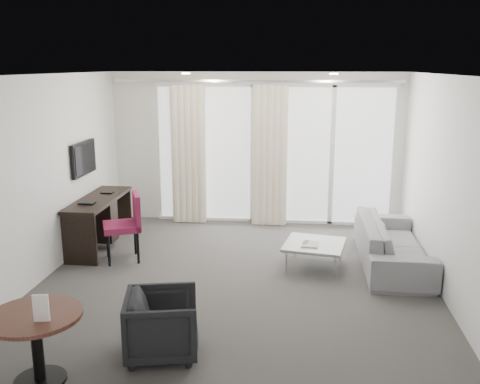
# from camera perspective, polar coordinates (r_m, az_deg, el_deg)

# --- Properties ---
(floor) EXTENTS (5.00, 6.00, 0.00)m
(floor) POSITION_cam_1_polar(r_m,az_deg,el_deg) (6.73, -0.60, -10.34)
(floor) COLOR #403E3B
(floor) RESTS_ON ground
(ceiling) EXTENTS (5.00, 6.00, 0.00)m
(ceiling) POSITION_cam_1_polar(r_m,az_deg,el_deg) (6.16, -0.66, 12.38)
(ceiling) COLOR white
(ceiling) RESTS_ON ground
(wall_left) EXTENTS (0.00, 6.00, 2.60)m
(wall_left) POSITION_cam_1_polar(r_m,az_deg,el_deg) (7.08, -21.15, 0.99)
(wall_left) COLOR silver
(wall_left) RESTS_ON ground
(wall_right) EXTENTS (0.00, 6.00, 2.60)m
(wall_right) POSITION_cam_1_polar(r_m,az_deg,el_deg) (6.50, 21.79, -0.09)
(wall_right) COLOR silver
(wall_right) RESTS_ON ground
(wall_front) EXTENTS (5.00, 0.00, 2.60)m
(wall_front) POSITION_cam_1_polar(r_m,az_deg,el_deg) (3.50, -6.89, -10.46)
(wall_front) COLOR silver
(wall_front) RESTS_ON ground
(window_panel) EXTENTS (4.00, 0.02, 2.38)m
(window_panel) POSITION_cam_1_polar(r_m,az_deg,el_deg) (9.23, 3.56, 3.97)
(window_panel) COLOR white
(window_panel) RESTS_ON ground
(window_frame) EXTENTS (4.10, 0.06, 2.44)m
(window_frame) POSITION_cam_1_polar(r_m,az_deg,el_deg) (9.22, 3.56, 3.96)
(window_frame) COLOR white
(window_frame) RESTS_ON ground
(curtain_left) EXTENTS (0.60, 0.20, 2.38)m
(curtain_left) POSITION_cam_1_polar(r_m,az_deg,el_deg) (9.26, -5.51, 3.96)
(curtain_left) COLOR beige
(curtain_left) RESTS_ON ground
(curtain_right) EXTENTS (0.60, 0.20, 2.38)m
(curtain_right) POSITION_cam_1_polar(r_m,az_deg,el_deg) (9.07, 3.19, 3.81)
(curtain_right) COLOR beige
(curtain_right) RESTS_ON ground
(curtain_track) EXTENTS (4.80, 0.04, 0.04)m
(curtain_track) POSITION_cam_1_polar(r_m,az_deg,el_deg) (8.97, 1.66, 11.74)
(curtain_track) COLOR #B2B2B7
(curtain_track) RESTS_ON ceiling
(downlight_a) EXTENTS (0.12, 0.12, 0.02)m
(downlight_a) POSITION_cam_1_polar(r_m,az_deg,el_deg) (7.89, -5.80, 12.47)
(downlight_a) COLOR #FFE0B2
(downlight_a) RESTS_ON ceiling
(downlight_b) EXTENTS (0.12, 0.12, 0.02)m
(downlight_b) POSITION_cam_1_polar(r_m,az_deg,el_deg) (7.72, 9.97, 12.32)
(downlight_b) COLOR #FFE0B2
(downlight_b) RESTS_ON ceiling
(desk) EXTENTS (0.51, 1.63, 0.77)m
(desk) POSITION_cam_1_polar(r_m,az_deg,el_deg) (8.37, -14.73, -3.19)
(desk) COLOR black
(desk) RESTS_ON floor
(tv) EXTENTS (0.05, 0.80, 0.50)m
(tv) POSITION_cam_1_polar(r_m,az_deg,el_deg) (8.33, -16.34, 3.47)
(tv) COLOR black
(tv) RESTS_ON wall_left
(desk_chair) EXTENTS (0.68, 0.66, 0.97)m
(desk_chair) POSITION_cam_1_polar(r_m,az_deg,el_deg) (7.71, -12.52, -3.71)
(desk_chair) COLOR maroon
(desk_chair) RESTS_ON floor
(round_table) EXTENTS (1.03, 1.03, 0.65)m
(round_table) POSITION_cam_1_polar(r_m,az_deg,el_deg) (5.13, -20.80, -15.32)
(round_table) COLOR #46241A
(round_table) RESTS_ON floor
(menu_card) EXTENTS (0.13, 0.05, 0.24)m
(menu_card) POSITION_cam_1_polar(r_m,az_deg,el_deg) (4.80, -20.42, -11.99)
(menu_card) COLOR white
(menu_card) RESTS_ON round_table
(tub_armchair) EXTENTS (0.81, 0.79, 0.62)m
(tub_armchair) POSITION_cam_1_polar(r_m,az_deg,el_deg) (5.28, -8.30, -13.80)
(tub_armchair) COLOR black
(tub_armchair) RESTS_ON floor
(coffee_table) EXTENTS (0.91, 0.91, 0.35)m
(coffee_table) POSITION_cam_1_polar(r_m,az_deg,el_deg) (7.42, 7.90, -6.71)
(coffee_table) COLOR gray
(coffee_table) RESTS_ON floor
(remote) EXTENTS (0.10, 0.18, 0.02)m
(remote) POSITION_cam_1_polar(r_m,az_deg,el_deg) (7.34, 7.04, -5.37)
(remote) COLOR black
(remote) RESTS_ON coffee_table
(magazine) EXTENTS (0.24, 0.29, 0.02)m
(magazine) POSITION_cam_1_polar(r_m,az_deg,el_deg) (7.29, 7.46, -5.53)
(magazine) COLOR gray
(magazine) RESTS_ON coffee_table
(sofa) EXTENTS (0.84, 2.14, 0.62)m
(sofa) POSITION_cam_1_polar(r_m,az_deg,el_deg) (7.71, 15.92, -5.25)
(sofa) COLOR gray
(sofa) RESTS_ON floor
(terrace_slab) EXTENTS (5.60, 3.00, 0.12)m
(terrace_slab) POSITION_cam_1_polar(r_m,az_deg,el_deg) (10.98, 3.90, -1.23)
(terrace_slab) COLOR #4D4D50
(terrace_slab) RESTS_ON ground
(rattan_chair_a) EXTENTS (0.65, 0.65, 0.89)m
(rattan_chair_a) POSITION_cam_1_polar(r_m,az_deg,el_deg) (10.75, 8.81, 1.09)
(rattan_chair_a) COLOR brown
(rattan_chair_a) RESTS_ON terrace_slab
(rattan_chair_b) EXTENTS (0.77, 0.77, 0.85)m
(rattan_chair_b) POSITION_cam_1_polar(r_m,az_deg,el_deg) (10.93, 12.69, 1.03)
(rattan_chair_b) COLOR brown
(rattan_chair_b) RESTS_ON terrace_slab
(rattan_table) EXTENTS (0.56, 0.56, 0.55)m
(rattan_table) POSITION_cam_1_polar(r_m,az_deg,el_deg) (11.01, 9.39, 0.45)
(rattan_table) COLOR brown
(rattan_table) RESTS_ON terrace_slab
(balustrade) EXTENTS (5.50, 0.06, 1.05)m
(balustrade) POSITION_cam_1_polar(r_m,az_deg,el_deg) (12.27, 4.27, 3.00)
(balustrade) COLOR #B2B2B7
(balustrade) RESTS_ON terrace_slab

